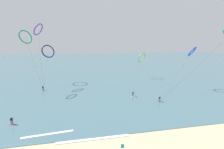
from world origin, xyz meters
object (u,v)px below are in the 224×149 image
at_px(surfer_ivory, 133,94).
at_px(surfer_crimson, 12,121).
at_px(surfer_magenta, 160,99).
at_px(kite_lime, 141,58).
at_px(kite_cobalt, 192,51).
at_px(kite_navy, 48,51).
at_px(kite_violet, 38,29).
at_px(kite_emerald, 26,37).
at_px(surfer_coral, 43,89).

bearing_deg(surfer_ivory, surfer_crimson, 169.68).
bearing_deg(surfer_magenta, kite_lime, 84.78).
bearing_deg(surfer_magenta, kite_cobalt, 34.28).
distance_m(surfer_ivory, kite_cobalt, 25.30).
bearing_deg(kite_cobalt, surfer_magenta, -7.99).
bearing_deg(kite_cobalt, kite_navy, -48.21).
height_order(kite_violet, kite_emerald, kite_violet).
height_order(surfer_coral, kite_lime, kite_lime).
relative_size(kite_lime, kite_cobalt, 1.31).
relative_size(surfer_crimson, surfer_coral, 1.00).
distance_m(surfer_ivory, kite_violet, 44.30).
bearing_deg(surfer_ivory, kite_cobalt, -18.79).
bearing_deg(surfer_coral, surfer_ivory, -18.16).
bearing_deg(surfer_ivory, surfer_magenta, -67.09).
bearing_deg(kite_navy, kite_violet, 75.28).
xyz_separation_m(surfer_coral, kite_cobalt, (50.25, -6.42, 12.38)).
bearing_deg(surfer_coral, kite_emerald, -150.85).
distance_m(surfer_crimson, surfer_coral, 20.33).
distance_m(surfer_crimson, surfer_magenta, 34.96).
height_order(surfer_coral, surfer_magenta, same).
relative_size(surfer_ivory, surfer_magenta, 1.00).
bearing_deg(kite_violet, kite_navy, 40.20).
distance_m(surfer_coral, kite_lime, 41.58).
bearing_deg(kite_emerald, kite_navy, -19.68).
xyz_separation_m(kite_violet, kite_lime, (42.54, -1.98, -11.71)).
relative_size(surfer_crimson, kite_navy, 0.11).
bearing_deg(surfer_ivory, kite_violet, 114.63).
bearing_deg(surfer_crimson, surfer_ivory, -157.12).
bearing_deg(kite_lime, surfer_ivory, 32.01).
xyz_separation_m(kite_lime, kite_navy, (-37.05, -7.99, 3.76)).
height_order(kite_navy, kite_cobalt, kite_navy).
xyz_separation_m(kite_navy, kite_cobalt, (48.05, -9.08, -0.02)).
xyz_separation_m(surfer_crimson, surfer_ivory, (28.45, 9.84, 0.00)).
height_order(kite_lime, kite_navy, kite_navy).
relative_size(surfer_coral, kite_lime, 0.07).
relative_size(surfer_coral, kite_navy, 0.11).
xyz_separation_m(surfer_crimson, kite_violet, (-3.40, 32.95, 20.35)).
xyz_separation_m(surfer_ivory, kite_violet, (-31.85, 23.11, 20.35)).
height_order(surfer_crimson, surfer_ivory, same).
height_order(surfer_magenta, kite_lime, kite_lime).
bearing_deg(kite_violet, kite_lime, 98.70).
bearing_deg(surfer_crimson, kite_emerald, -77.76).
xyz_separation_m(kite_violet, kite_emerald, (0.59, -14.00, -3.39)).
distance_m(surfer_crimson, kite_cobalt, 53.48).
relative_size(surfer_crimson, surfer_ivory, 1.00).
relative_size(surfer_coral, surfer_magenta, 1.00).
bearing_deg(kite_violet, kite_cobalt, 81.78).
distance_m(surfer_crimson, kite_lime, 50.65).
bearing_deg(kite_cobalt, kite_emerald, -42.95).
bearing_deg(surfer_coral, kite_navy, 52.31).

